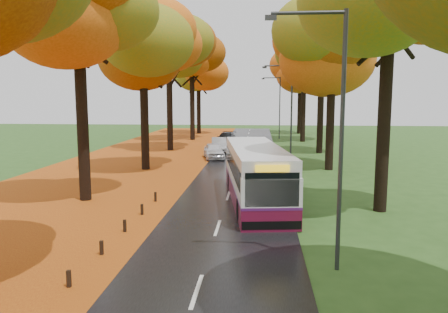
# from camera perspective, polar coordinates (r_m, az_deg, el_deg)

# --- Properties ---
(road) EXTENTS (6.50, 90.00, 0.04)m
(road) POSITION_cam_1_polar(r_m,az_deg,el_deg) (31.02, 1.51, -2.28)
(road) COLOR black
(road) RESTS_ON ground
(centre_line) EXTENTS (0.12, 90.00, 0.01)m
(centre_line) POSITION_cam_1_polar(r_m,az_deg,el_deg) (31.02, 1.51, -2.24)
(centre_line) COLOR silver
(centre_line) RESTS_ON road
(leaf_verge) EXTENTS (12.00, 90.00, 0.02)m
(leaf_verge) POSITION_cam_1_polar(r_m,az_deg,el_deg) (32.78, -14.41, -2.00)
(leaf_verge) COLOR maroon
(leaf_verge) RESTS_ON ground
(leaf_drift) EXTENTS (0.90, 90.00, 0.01)m
(leaf_drift) POSITION_cam_1_polar(r_m,az_deg,el_deg) (31.34, -4.07, -2.15)
(leaf_drift) COLOR #BC6B13
(leaf_drift) RESTS_ON road
(trees_left) EXTENTS (9.20, 74.00, 13.88)m
(trees_left) POSITION_cam_1_polar(r_m,az_deg,el_deg) (34.00, -10.80, 14.57)
(trees_left) COLOR black
(trees_left) RESTS_ON ground
(trees_right) EXTENTS (9.30, 74.20, 13.96)m
(trees_right) POSITION_cam_1_polar(r_m,az_deg,el_deg) (33.14, 14.73, 14.90)
(trees_right) COLOR black
(trees_right) RESTS_ON ground
(bollard_row) EXTENTS (0.11, 23.51, 0.52)m
(bollard_row) POSITION_cam_1_polar(r_m,az_deg,el_deg) (12.66, -22.13, -16.95)
(bollard_row) COLOR black
(bollard_row) RESTS_ON ground
(streetlamp_near) EXTENTS (2.45, 0.18, 8.00)m
(streetlamp_near) POSITION_cam_1_polar(r_m,az_deg,el_deg) (13.70, 14.13, 4.53)
(streetlamp_near) COLOR #333538
(streetlamp_near) RESTS_ON ground
(streetlamp_mid) EXTENTS (2.45, 0.18, 8.00)m
(streetlamp_mid) POSITION_cam_1_polar(r_m,az_deg,el_deg) (35.57, 8.41, 6.53)
(streetlamp_mid) COLOR #333538
(streetlamp_mid) RESTS_ON ground
(streetlamp_far) EXTENTS (2.45, 0.18, 8.00)m
(streetlamp_far) POSITION_cam_1_polar(r_m,az_deg,el_deg) (57.54, 7.04, 7.00)
(streetlamp_far) COLOR #333538
(streetlamp_far) RESTS_ON ground
(bus) EXTENTS (3.91, 11.15, 2.87)m
(bus) POSITION_cam_1_polar(r_m,az_deg,el_deg) (22.78, 4.16, -2.08)
(bus) COLOR #5D0E29
(bus) RESTS_ON road
(car_white) EXTENTS (2.43, 4.29, 1.38)m
(car_white) POSITION_cam_1_polar(r_m,az_deg,el_deg) (38.51, -1.34, 0.75)
(car_white) COLOR silver
(car_white) RESTS_ON road
(car_silver) EXTENTS (1.92, 4.34, 1.39)m
(car_silver) POSITION_cam_1_polar(r_m,az_deg,el_deg) (43.42, -0.64, 1.56)
(car_silver) COLOR #A0A2A8
(car_silver) RESTS_ON road
(car_dark) EXTENTS (2.34, 4.81, 1.35)m
(car_dark) POSITION_cam_1_polar(r_m,az_deg,el_deg) (50.22, 0.29, 2.38)
(car_dark) COLOR black
(car_dark) RESTS_ON road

